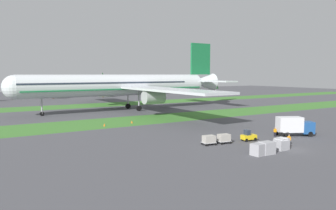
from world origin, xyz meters
TOP-DOWN VIEW (x-y plane):
  - ground_plane at (0.00, 0.00)m, footprint 400.00×400.00m
  - grass_strip_near at (0.00, 40.32)m, footprint 320.00×15.49m
  - grass_strip_far at (0.00, 83.30)m, footprint 320.00×15.49m
  - airliner at (0.24, 61.86)m, footprint 71.26×87.20m
  - baggage_tug at (-0.99, 7.90)m, footprint 2.75×1.64m
  - cargo_dolly_lead at (-5.96, 8.59)m, footprint 2.38×1.79m
  - cargo_dolly_second at (-8.84, 8.99)m, footprint 2.38×1.79m
  - catering_truck at (9.59, 6.69)m, footprint 7.24×5.20m
  - ground_crew_marshaller at (2.20, 2.06)m, footprint 0.36×0.51m
  - ground_crew_loader at (5.98, 8.02)m, footprint 0.36×0.50m
  - uld_container_0 at (-6.93, 0.13)m, footprint 2.13×1.77m
  - uld_container_1 at (-5.32, 0.01)m, footprint 2.11×1.74m
  - uld_container_2 at (-1.51, 0.59)m, footprint 2.01×1.61m
  - uld_container_3 at (-0.88, 1.05)m, footprint 2.20×1.86m
  - taxiway_marker_0 at (-9.85, 36.57)m, footprint 0.44×0.44m
  - taxiway_marker_1 at (-16.93, 35.76)m, footprint 0.44×0.44m
  - distant_tree_line at (10.00, 121.43)m, footprint 174.17×8.26m

SIDE VIEW (x-z plane):
  - ground_plane at x=0.00m, z-range 0.00..0.00m
  - grass_strip_near at x=0.00m, z-range 0.00..0.01m
  - grass_strip_far at x=0.00m, z-range 0.00..0.01m
  - taxiway_marker_0 at x=-9.85m, z-range 0.00..0.60m
  - taxiway_marker_1 at x=-16.93m, z-range 0.00..0.66m
  - uld_container_2 at x=-1.51m, z-range 0.00..1.52m
  - baggage_tug at x=-0.99m, z-range -0.17..1.80m
  - uld_container_3 at x=-0.88m, z-range 0.00..1.69m
  - uld_container_0 at x=-6.93m, z-range 0.00..1.69m
  - uld_container_1 at x=-5.32m, z-range 0.00..1.79m
  - cargo_dolly_lead at x=-5.96m, z-range 0.14..1.69m
  - cargo_dolly_second at x=-8.84m, z-range 0.14..1.69m
  - ground_crew_marshaller at x=2.20m, z-range 0.08..1.82m
  - ground_crew_loader at x=5.98m, z-range 0.08..1.82m
  - catering_truck at x=9.59m, z-range 0.16..3.74m
  - distant_tree_line at x=10.00m, z-range 0.61..13.23m
  - airliner at x=0.24m, z-range -3.22..19.48m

